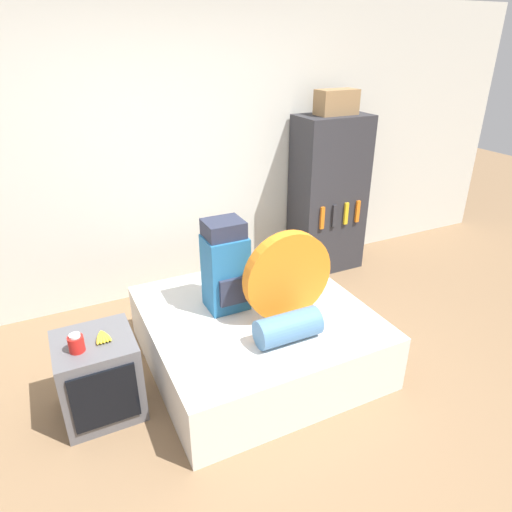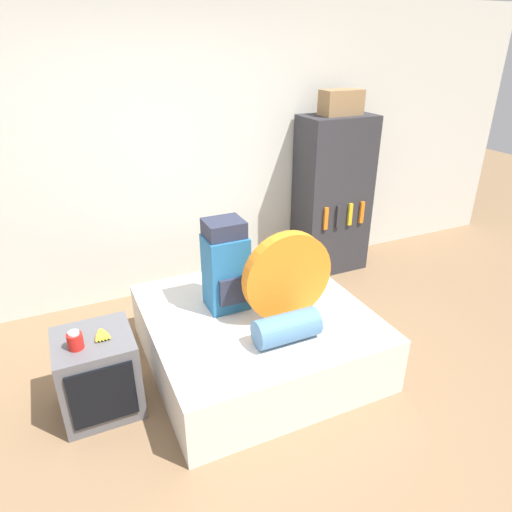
{
  "view_description": "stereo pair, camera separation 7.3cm",
  "coord_description": "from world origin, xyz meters",
  "px_view_note": "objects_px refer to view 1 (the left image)",
  "views": [
    {
      "loc": [
        -1.01,
        -1.9,
        2.26
      ],
      "look_at": [
        0.25,
        0.66,
        0.88
      ],
      "focal_mm": 32.0,
      "sensor_mm": 36.0,
      "label": 1
    },
    {
      "loc": [
        -0.94,
        -1.93,
        2.26
      ],
      "look_at": [
        0.25,
        0.66,
        0.88
      ],
      "focal_mm": 32.0,
      "sensor_mm": 36.0,
      "label": 2
    }
  ],
  "objects_px": {
    "sleeping_roll": "(288,327)",
    "cardboard_box": "(337,102)",
    "backpack": "(225,267)",
    "tent_bag": "(287,276)",
    "television": "(99,376)",
    "bookshelf": "(328,195)",
    "canister": "(76,343)"
  },
  "relations": [
    {
      "from": "tent_bag",
      "to": "sleeping_roll",
      "type": "height_order",
      "value": "tent_bag"
    },
    {
      "from": "sleeping_roll",
      "to": "television",
      "type": "distance_m",
      "value": 1.26
    },
    {
      "from": "television",
      "to": "canister",
      "type": "bearing_deg",
      "value": -146.59
    },
    {
      "from": "television",
      "to": "bookshelf",
      "type": "distance_m",
      "value": 2.82
    },
    {
      "from": "backpack",
      "to": "tent_bag",
      "type": "bearing_deg",
      "value": -42.99
    },
    {
      "from": "sleeping_roll",
      "to": "cardboard_box",
      "type": "height_order",
      "value": "cardboard_box"
    },
    {
      "from": "television",
      "to": "canister",
      "type": "height_order",
      "value": "canister"
    },
    {
      "from": "backpack",
      "to": "canister",
      "type": "bearing_deg",
      "value": -166.24
    },
    {
      "from": "tent_bag",
      "to": "sleeping_roll",
      "type": "bearing_deg",
      "value": -117.51
    },
    {
      "from": "sleeping_roll",
      "to": "television",
      "type": "bearing_deg",
      "value": 162.61
    },
    {
      "from": "sleeping_roll",
      "to": "canister",
      "type": "xyz_separation_m",
      "value": [
        -1.28,
        0.31,
        0.08
      ]
    },
    {
      "from": "television",
      "to": "cardboard_box",
      "type": "bearing_deg",
      "value": 24.56
    },
    {
      "from": "backpack",
      "to": "canister",
      "type": "height_order",
      "value": "backpack"
    },
    {
      "from": "backpack",
      "to": "tent_bag",
      "type": "xyz_separation_m",
      "value": [
        0.34,
        -0.31,
        -0.0
      ]
    },
    {
      "from": "canister",
      "to": "bookshelf",
      "type": "xyz_separation_m",
      "value": [
        2.61,
        1.23,
        0.18
      ]
    },
    {
      "from": "tent_bag",
      "to": "cardboard_box",
      "type": "height_order",
      "value": "cardboard_box"
    },
    {
      "from": "backpack",
      "to": "sleeping_roll",
      "type": "bearing_deg",
      "value": -70.59
    },
    {
      "from": "television",
      "to": "bookshelf",
      "type": "bearing_deg",
      "value": 24.81
    },
    {
      "from": "cardboard_box",
      "to": "sleeping_roll",
      "type": "bearing_deg",
      "value": -131.47
    },
    {
      "from": "bookshelf",
      "to": "cardboard_box",
      "type": "bearing_deg",
      "value": -28.56
    },
    {
      "from": "backpack",
      "to": "cardboard_box",
      "type": "bearing_deg",
      "value": 31.65
    },
    {
      "from": "cardboard_box",
      "to": "tent_bag",
      "type": "bearing_deg",
      "value": -133.76
    },
    {
      "from": "television",
      "to": "tent_bag",
      "type": "bearing_deg",
      "value": -4.86
    },
    {
      "from": "backpack",
      "to": "television",
      "type": "relative_size",
      "value": 1.22
    },
    {
      "from": "canister",
      "to": "television",
      "type": "bearing_deg",
      "value": 33.41
    },
    {
      "from": "canister",
      "to": "bookshelf",
      "type": "height_order",
      "value": "bookshelf"
    },
    {
      "from": "sleeping_roll",
      "to": "bookshelf",
      "type": "distance_m",
      "value": 2.05
    },
    {
      "from": "sleeping_roll",
      "to": "television",
      "type": "xyz_separation_m",
      "value": [
        -1.18,
        0.37,
        -0.25
      ]
    },
    {
      "from": "television",
      "to": "bookshelf",
      "type": "relative_size",
      "value": 0.35
    },
    {
      "from": "tent_bag",
      "to": "bookshelf",
      "type": "bearing_deg",
      "value": 46.72
    },
    {
      "from": "cardboard_box",
      "to": "television",
      "type": "bearing_deg",
      "value": -155.44
    },
    {
      "from": "canister",
      "to": "cardboard_box",
      "type": "distance_m",
      "value": 3.09
    }
  ]
}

